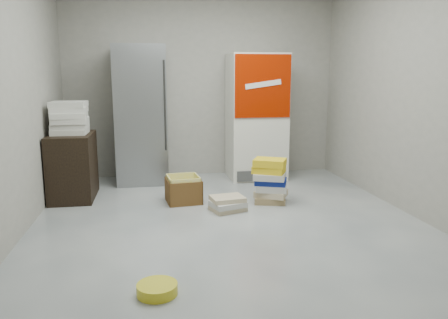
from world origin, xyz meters
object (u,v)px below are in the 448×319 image
coke_cooler (256,117)px  wood_shelf (73,166)px  steel_fridge (141,115)px  phonebook_stack_main (270,181)px  cardboard_box (183,191)px

coke_cooler → wood_shelf: (-2.48, -0.72, -0.50)m
steel_fridge → coke_cooler: (1.65, -0.01, -0.05)m
coke_cooler → phonebook_stack_main: (-0.15, -1.33, -0.64)m
steel_fridge → phonebook_stack_main: steel_fridge is taller
phonebook_stack_main → cardboard_box: bearing=-170.9°
steel_fridge → coke_cooler: size_ratio=1.06×
wood_shelf → cardboard_box: bearing=-17.1°
coke_cooler → phonebook_stack_main: coke_cooler is taller
coke_cooler → phonebook_stack_main: 1.48m
phonebook_stack_main → cardboard_box: phonebook_stack_main is taller
steel_fridge → wood_shelf: steel_fridge is taller
steel_fridge → wood_shelf: (-0.83, -0.73, -0.55)m
steel_fridge → wood_shelf: size_ratio=2.37×
steel_fridge → cardboard_box: size_ratio=4.35×
steel_fridge → phonebook_stack_main: 2.12m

